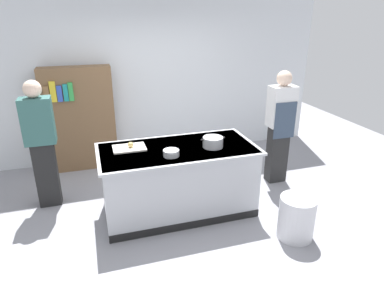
{
  "coord_description": "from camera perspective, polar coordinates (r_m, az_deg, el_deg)",
  "views": [
    {
      "loc": [
        -1.0,
        -3.81,
        2.5
      ],
      "look_at": [
        0.25,
        0.2,
        0.85
      ],
      "focal_mm": 31.76,
      "sensor_mm": 36.0,
      "label": 1
    }
  ],
  "objects": [
    {
      "name": "person_chef",
      "position": [
        5.23,
        14.55,
        3.1
      ],
      "size": [
        0.38,
        0.25,
        1.72
      ],
      "rotation": [
        0.0,
        0.0,
        1.74
      ],
      "color": "#272727",
      "rests_on": "ground_plane"
    },
    {
      "name": "bookshelf",
      "position": [
        5.85,
        -18.3,
        3.99
      ],
      "size": [
        1.1,
        0.31,
        1.7
      ],
      "color": "brown",
      "rests_on": "ground_plane"
    },
    {
      "name": "cutting_board",
      "position": [
        4.29,
        -10.49,
        -0.66
      ],
      "size": [
        0.4,
        0.28,
        0.02
      ],
      "primitive_type": "cube",
      "color": "silver",
      "rests_on": "counter_island"
    },
    {
      "name": "back_wall",
      "position": [
        6.07,
        -7.77,
        11.79
      ],
      "size": [
        6.4,
        0.12,
        3.0
      ],
      "primitive_type": "cube",
      "color": "silver",
      "rests_on": "ground_plane"
    },
    {
      "name": "stock_pot",
      "position": [
        4.26,
        3.53,
        0.33
      ],
      "size": [
        0.32,
        0.25,
        0.13
      ],
      "color": "#B7BABF",
      "rests_on": "counter_island"
    },
    {
      "name": "person_guest",
      "position": [
        4.82,
        -23.97,
        0.29
      ],
      "size": [
        0.38,
        0.24,
        1.72
      ],
      "rotation": [
        0.0,
        0.0,
        -1.41
      ],
      "color": "black",
      "rests_on": "ground_plane"
    },
    {
      "name": "trash_bin",
      "position": [
        4.22,
        17.13,
        -11.73
      ],
      "size": [
        0.42,
        0.42,
        0.52
      ],
      "primitive_type": "cylinder",
      "color": "silver",
      "rests_on": "ground_plane"
    },
    {
      "name": "counter_island",
      "position": [
        4.43,
        -2.33,
        -5.9
      ],
      "size": [
        1.98,
        0.98,
        0.9
      ],
      "color": "#B7BABF",
      "rests_on": "ground_plane"
    },
    {
      "name": "mixing_bowl",
      "position": [
        4.0,
        -3.52,
        -1.52
      ],
      "size": [
        0.19,
        0.19,
        0.08
      ],
      "primitive_type": "cylinder",
      "color": "#B7BABF",
      "rests_on": "counter_island"
    },
    {
      "name": "onion",
      "position": [
        4.27,
        -10.28,
        -0.11
      ],
      "size": [
        0.07,
        0.07,
        0.07
      ],
      "primitive_type": "sphere",
      "color": "tan",
      "rests_on": "cutting_board"
    },
    {
      "name": "ground_plane",
      "position": [
        4.66,
        -2.24,
        -10.98
      ],
      "size": [
        10.0,
        10.0,
        0.0
      ],
      "primitive_type": "plane",
      "color": "gray"
    }
  ]
}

